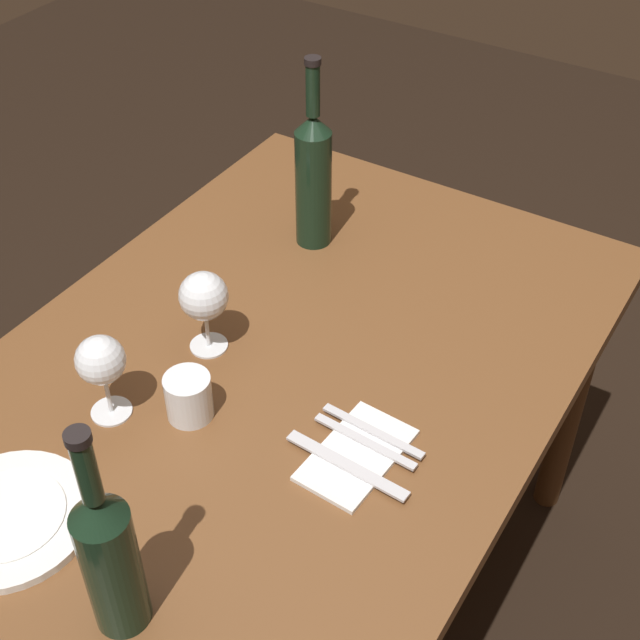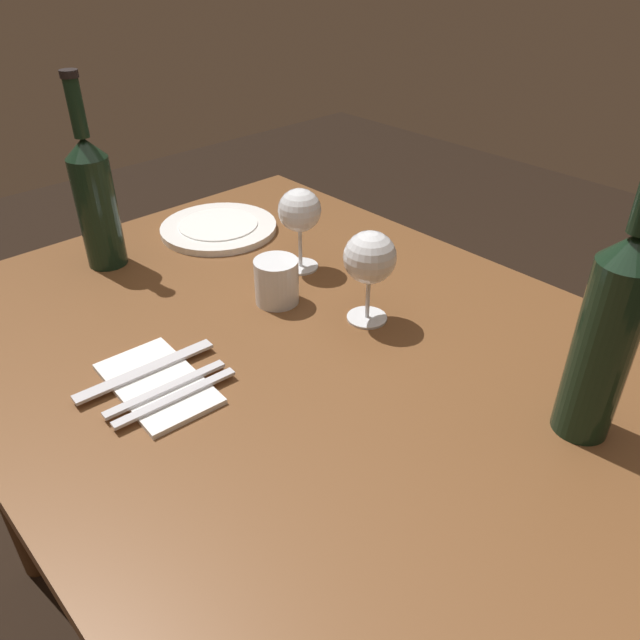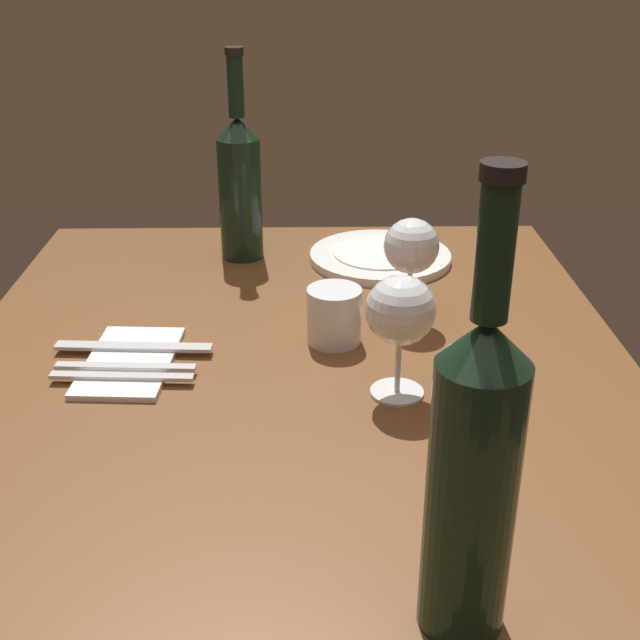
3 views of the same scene
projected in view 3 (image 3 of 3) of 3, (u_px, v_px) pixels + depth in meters
dining_table at (293, 470)px, 1.01m from camera, size 1.30×0.90×0.74m
wine_glass_left at (411, 249)px, 1.14m from camera, size 0.08×0.08×0.15m
wine_glass_right at (401, 313)px, 0.96m from camera, size 0.08×0.08×0.15m
wine_bottle at (473, 472)px, 0.61m from camera, size 0.07×0.07×0.38m
wine_bottle_second at (240, 183)px, 1.37m from camera, size 0.07×0.07×0.35m
water_tumbler at (334, 318)px, 1.12m from camera, size 0.07×0.07×0.08m
dinner_plate at (380, 256)px, 1.40m from camera, size 0.24×0.24×0.02m
folded_napkin at (130, 362)px, 1.07m from camera, size 0.20×0.12×0.01m
fork_inner at (125, 367)px, 1.04m from camera, size 0.02×0.18×0.00m
fork_outer at (122, 376)px, 1.02m from camera, size 0.02×0.18×0.00m
table_knife at (134, 347)px, 1.09m from camera, size 0.03×0.21×0.00m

